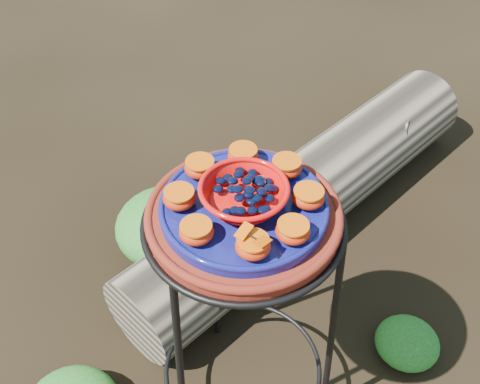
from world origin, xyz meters
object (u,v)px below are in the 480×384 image
object	(u,v)px
plant_stand	(243,324)
terracotta_saucer	(244,217)
cobalt_plate	(244,208)
driftwood_log	(307,193)
red_bowl	(244,196)

from	to	relation	value
plant_stand	terracotta_saucer	bearing A→B (deg)	0.00
terracotta_saucer	cobalt_plate	world-z (taller)	cobalt_plate
plant_stand	driftwood_log	xyz separation A→B (m)	(0.43, 0.55, -0.21)
plant_stand	cobalt_plate	bearing A→B (deg)	0.00
cobalt_plate	driftwood_log	distance (m)	0.92
cobalt_plate	red_bowl	xyz separation A→B (m)	(0.00, 0.00, 0.03)
plant_stand	cobalt_plate	size ratio (longest dim) A/B	2.17
red_bowl	plant_stand	bearing A→B (deg)	0.00
terracotta_saucer	driftwood_log	size ratio (longest dim) A/B	0.25
cobalt_plate	terracotta_saucer	bearing A→B (deg)	0.00
terracotta_saucer	red_bowl	bearing A→B (deg)	0.00
terracotta_saucer	driftwood_log	xyz separation A→B (m)	(0.43, 0.55, -0.58)
red_bowl	driftwood_log	size ratio (longest dim) A/B	0.11
terracotta_saucer	driftwood_log	bearing A→B (deg)	51.98
plant_stand	red_bowl	world-z (taller)	red_bowl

